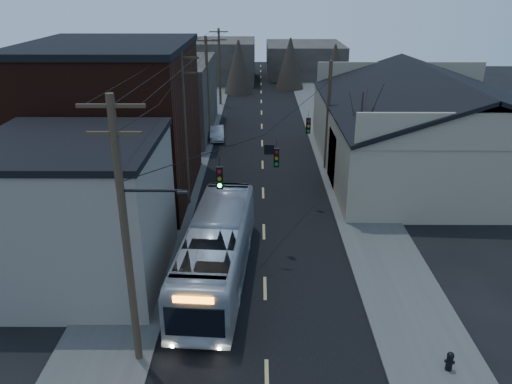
% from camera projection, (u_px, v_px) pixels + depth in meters
% --- Properties ---
extents(road_surface, '(9.00, 110.00, 0.02)m').
position_uv_depth(road_surface, '(262.00, 150.00, 44.51)').
color(road_surface, black).
rests_on(road_surface, ground).
extents(sidewalk_left, '(4.00, 110.00, 0.12)m').
position_uv_depth(sidewalk_left, '(190.00, 149.00, 44.53)').
color(sidewalk_left, '#474744').
rests_on(sidewalk_left, ground).
extents(sidewalk_right, '(4.00, 110.00, 0.12)m').
position_uv_depth(sidewalk_right, '(335.00, 149.00, 44.46)').
color(sidewalk_right, '#474744').
rests_on(sidewalk_right, ground).
extents(building_clapboard, '(8.00, 8.00, 7.00)m').
position_uv_depth(building_clapboard, '(77.00, 214.00, 23.83)').
color(building_clapboard, gray).
rests_on(building_clapboard, ground).
extents(building_brick, '(10.00, 12.00, 10.00)m').
position_uv_depth(building_brick, '(115.00, 124.00, 33.41)').
color(building_brick, black).
rests_on(building_brick, ground).
extents(building_left_far, '(9.00, 14.00, 7.00)m').
position_uv_depth(building_left_far, '(165.00, 97.00, 48.76)').
color(building_left_far, '#2F2B26').
rests_on(building_left_far, ground).
extents(warehouse, '(16.16, 20.60, 7.73)m').
position_uv_depth(warehouse, '(430.00, 137.00, 38.80)').
color(warehouse, gray).
rests_on(warehouse, ground).
extents(building_far_left, '(10.00, 12.00, 6.00)m').
position_uv_depth(building_far_left, '(221.00, 61.00, 75.71)').
color(building_far_left, '#2F2B26').
rests_on(building_far_left, ground).
extents(building_far_right, '(12.00, 14.00, 5.00)m').
position_uv_depth(building_far_right, '(304.00, 59.00, 80.45)').
color(building_far_right, '#2F2B26').
rests_on(building_far_right, ground).
extents(bare_tree, '(0.40, 0.40, 7.20)m').
position_uv_depth(bare_tree, '(359.00, 144.00, 33.87)').
color(bare_tree, black).
rests_on(bare_tree, ground).
extents(utility_lines, '(11.24, 45.28, 10.50)m').
position_uv_depth(utility_lines, '(221.00, 110.00, 37.22)').
color(utility_lines, '#382B1E').
rests_on(utility_lines, ground).
extents(bus, '(3.54, 11.81, 3.24)m').
position_uv_depth(bus, '(217.00, 250.00, 24.40)').
color(bus, '#B2B7BF').
rests_on(bus, ground).
extents(parked_car, '(1.66, 3.87, 1.24)m').
position_uv_depth(parked_car, '(217.00, 133.00, 47.32)').
color(parked_car, '#A7A9AE').
rests_on(parked_car, ground).
extents(fire_hydrant, '(0.39, 0.27, 0.80)m').
position_uv_depth(fire_hydrant, '(450.00, 360.00, 18.78)').
color(fire_hydrant, black).
rests_on(fire_hydrant, sidewalk_right).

